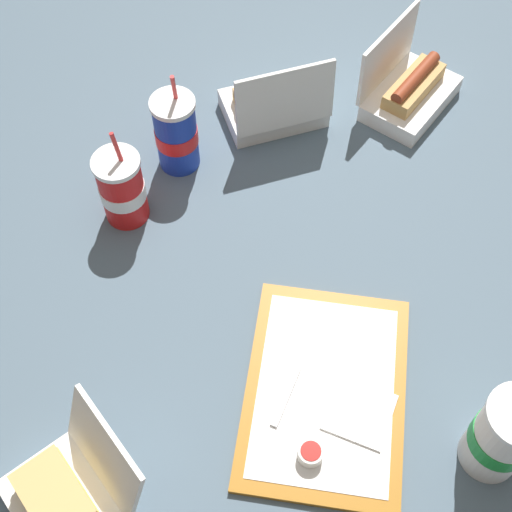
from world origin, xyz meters
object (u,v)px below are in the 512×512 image
Objects in this scene: soda_cup_corner at (176,133)px; ketchup_cup at (310,453)px; food_tray at (325,391)px; plastic_fork at (286,396)px; clamshell_hotdog_back at (275,104)px; soda_cup_back at (122,189)px; clamshell_sandwich_corner at (65,498)px; clamshell_hotdog_left at (409,89)px; soda_cup_right at (503,436)px.

ketchup_cup is at bearing -157.15° from soda_cup_corner.
plastic_fork is at bearing 102.25° from food_tray.
clamshell_hotdog_back is 1.12× the size of soda_cup_back.
clamshell_sandwich_corner is 0.96× the size of clamshell_hotdog_left.
clamshell_hotdog_back is at bearing 8.39° from food_tray.
soda_cup_right is at bearing -126.23° from soda_cup_back.
clamshell_sandwich_corner is at bearing 102.56° from ketchup_cup.
food_tray is at bearing -56.75° from plastic_fork.
food_tray is 0.62m from clamshell_hotdog_back.
clamshell_sandwich_corner is 0.69m from soda_cup_corner.
clamshell_hotdog_left is 1.12× the size of soda_cup_corner.
soda_cup_corner is (0.59, 0.53, -0.01)m from soda_cup_right.
food_tray is 1.67× the size of soda_cup_right.
food_tray is at bearing -134.02° from soda_cup_back.
soda_cup_corner reaches higher than clamshell_sandwich_corner.
soda_cup_back is at bearing 45.98° from food_tray.
soda_cup_back reaches higher than ketchup_cup.
food_tray is 1.76× the size of soda_cup_corner.
soda_cup_back is (-0.26, 0.28, 0.04)m from clamshell_hotdog_back.
plastic_fork is (0.10, 0.04, -0.01)m from ketchup_cup.
soda_cup_right is at bearing -154.39° from clamshell_hotdog_back.
plastic_fork is 0.43× the size of clamshell_hotdog_left.
clamshell_hotdog_left is at bearing 4.52° from soda_cup_right.
soda_cup_corner is at bearing 110.32° from clamshell_hotdog_left.
clamshell_hotdog_back is (0.63, 0.03, 0.03)m from plastic_fork.
clamshell_hotdog_left is 1.18× the size of soda_cup_back.
soda_cup_right is at bearing -175.48° from clamshell_hotdog_left.
plastic_fork is at bearing -140.63° from soda_cup_back.
soda_cup_back reaches higher than food_tray.
soda_cup_right reaches higher than clamshell_hotdog_back.
soda_cup_corner is at bearing 123.63° from clamshell_hotdog_back.
clamshell_sandwich_corner is 1.02× the size of soda_cup_right.
ketchup_cup is at bearing -175.00° from clamshell_hotdog_back.
clamshell_hotdog_back is at bearing -56.37° from soda_cup_corner.
plastic_fork reaches higher than food_tray.
soda_cup_right is at bearing -81.69° from clamshell_sandwich_corner.
clamshell_hotdog_left reaches higher than food_tray.
ketchup_cup is 0.16× the size of clamshell_hotdog_left.
soda_cup_right is (-0.10, -0.25, 0.08)m from food_tray.
ketchup_cup is 0.29m from soda_cup_right.
clamshell_hotdog_left is (0.66, -0.19, 0.03)m from food_tray.
food_tray is 0.69m from clamshell_hotdog_left.
clamshell_hotdog_back is 0.23m from soda_cup_corner.
soda_cup_back is at bearing 36.19° from ketchup_cup.
clamshell_sandwich_corner is (-0.19, 0.39, 0.04)m from food_tray.
food_tray is 1.86× the size of soda_cup_back.
soda_cup_corner is at bearing -33.81° from soda_cup_back.
soda_cup_right reaches higher than soda_cup_corner.
clamshell_hotdog_left is at bearing -15.72° from ketchup_cup.
soda_cup_corner is at bearing -8.96° from clamshell_sandwich_corner.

